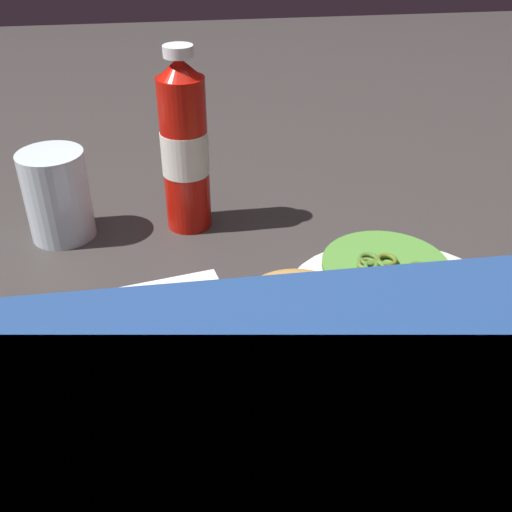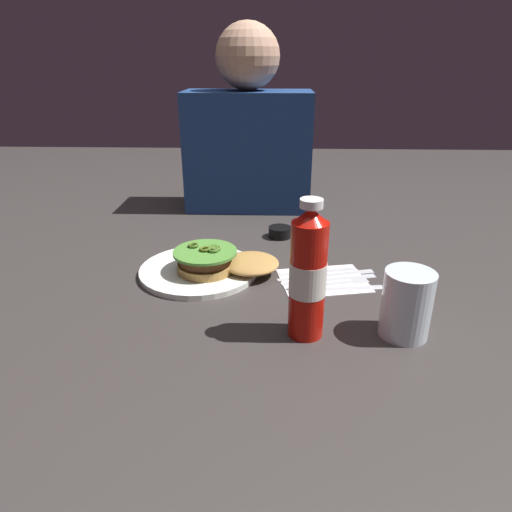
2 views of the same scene
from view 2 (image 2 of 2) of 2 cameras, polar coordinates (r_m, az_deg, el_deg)
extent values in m
plane|color=#363130|center=(0.96, -1.13, -2.99)|extent=(3.00, 3.00, 0.00)
cylinder|color=white|center=(0.99, -7.24, -1.79)|extent=(0.26, 0.26, 0.01)
cylinder|color=#AF8041|center=(0.97, -6.36, -1.33)|extent=(0.12, 0.12, 0.02)
cylinder|color=#512D19|center=(0.96, -6.40, -0.42)|extent=(0.11, 0.11, 0.02)
cylinder|color=red|center=(0.96, -6.43, 0.18)|extent=(0.10, 0.10, 0.01)
cylinder|color=#4E8B35|center=(0.96, -6.45, 0.51)|extent=(0.14, 0.14, 0.01)
torus|color=#447A25|center=(0.96, -5.41, 1.14)|extent=(0.02, 0.02, 0.01)
torus|color=#56681D|center=(0.96, -6.48, 0.91)|extent=(0.02, 0.02, 0.01)
torus|color=#476C25|center=(0.95, -5.41, 0.80)|extent=(0.02, 0.02, 0.01)
torus|color=#4E6C23|center=(0.98, -7.91, 1.38)|extent=(0.02, 0.02, 0.01)
torus|color=#507127|center=(0.96, -5.12, 1.01)|extent=(0.02, 0.02, 0.01)
ellipsoid|color=#AF8041|center=(0.97, -0.64, -0.93)|extent=(0.12, 0.12, 0.03)
cylinder|color=#BD1209|center=(0.74, 6.53, -3.14)|extent=(0.06, 0.06, 0.20)
cone|color=#BD1209|center=(0.69, 6.96, 5.16)|extent=(0.05, 0.05, 0.02)
cylinder|color=white|center=(0.69, 7.03, 6.63)|extent=(0.04, 0.04, 0.01)
cylinder|color=white|center=(0.73, 6.55, -2.80)|extent=(0.06, 0.06, 0.06)
cylinder|color=silver|center=(0.79, 18.48, -5.78)|extent=(0.08, 0.08, 0.12)
cylinder|color=black|center=(1.18, 3.03, 3.04)|extent=(0.06, 0.06, 0.03)
cube|color=white|center=(0.96, 8.50, -3.02)|extent=(0.20, 0.17, 0.00)
cube|color=silver|center=(0.93, 9.23, -3.95)|extent=(0.17, 0.03, 0.00)
cube|color=silver|center=(0.95, 13.47, -3.73)|extent=(0.08, 0.03, 0.00)
cube|color=silver|center=(0.94, 8.86, -3.39)|extent=(0.18, 0.06, 0.00)
cube|color=silver|center=(0.97, 12.97, -2.91)|extent=(0.04, 0.03, 0.00)
cube|color=silver|center=(0.96, 8.51, -2.85)|extent=(0.18, 0.05, 0.00)
cube|color=silver|center=(0.99, 12.72, -2.43)|extent=(0.08, 0.04, 0.00)
cube|color=silver|center=(0.98, 8.17, -2.33)|extent=(0.19, 0.06, 0.00)
cube|color=silver|center=(1.01, 12.50, -1.87)|extent=(0.08, 0.04, 0.00)
cube|color=silver|center=(1.00, 7.84, -1.82)|extent=(0.17, 0.05, 0.00)
ellipsoid|color=silver|center=(1.02, 11.70, -1.50)|extent=(0.04, 0.03, 0.00)
cube|color=navy|center=(1.40, -0.99, 13.10)|extent=(0.37, 0.18, 0.34)
sphere|color=tan|center=(1.37, -1.07, 23.94)|extent=(0.18, 0.18, 0.18)
camera|label=1|loc=(1.37, 5.53, 22.79)|focal=42.11mm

